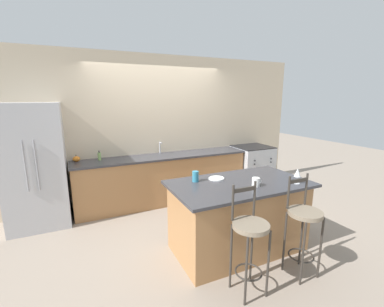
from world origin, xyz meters
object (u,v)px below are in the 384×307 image
object	(u,v)px
refrigerator	(35,166)
coffee_mug	(256,182)
bar_stool_far	(304,223)
dinner_plate	(216,178)
tumbler_cup	(195,176)
bar_stool_near	(250,237)
wine_glass	(298,173)
soap_bottle	(99,156)
oven_range	(252,167)
pumpkin_decoration	(76,159)

from	to	relation	value
refrigerator	coffee_mug	world-z (taller)	refrigerator
bar_stool_far	dinner_plate	xyz separation A→B (m)	(-0.54, 0.95, 0.30)
bar_stool_far	tumbler_cup	bearing A→B (deg)	130.68
coffee_mug	refrigerator	bearing A→B (deg)	140.98
bar_stool_near	dinner_plate	bearing A→B (deg)	80.47
bar_stool_far	coffee_mug	size ratio (longest dim) A/B	8.89
bar_stool_far	wine_glass	bearing A→B (deg)	55.18
bar_stool_near	coffee_mug	distance (m)	0.75
bar_stool_near	soap_bottle	size ratio (longest dim) A/B	6.98
oven_range	soap_bottle	xyz separation A→B (m)	(-3.07, 0.17, 0.50)
dinner_plate	tumbler_cup	bearing A→B (deg)	175.80
wine_glass	tumbler_cup	world-z (taller)	wine_glass
oven_range	wine_glass	bearing A→B (deg)	-114.83
refrigerator	soap_bottle	bearing A→B (deg)	10.23
bar_stool_far	pumpkin_decoration	size ratio (longest dim) A/B	9.62
refrigerator	wine_glass	size ratio (longest dim) A/B	10.01
bar_stool_far	dinner_plate	size ratio (longest dim) A/B	5.49
dinner_plate	bar_stool_near	bearing A→B (deg)	-99.53
bar_stool_near	coffee_mug	world-z (taller)	bar_stool_near
refrigerator	wine_glass	world-z (taller)	refrigerator
dinner_plate	coffee_mug	world-z (taller)	coffee_mug
bar_stool_far	dinner_plate	distance (m)	1.13
tumbler_cup	pumpkin_decoration	size ratio (longest dim) A/B	1.14
bar_stool_near	dinner_plate	world-z (taller)	bar_stool_near
bar_stool_far	pumpkin_decoration	distance (m)	3.51
dinner_plate	wine_glass	xyz separation A→B (m)	(0.81, -0.56, 0.12)
oven_range	bar_stool_near	distance (m)	3.18
pumpkin_decoration	soap_bottle	distance (m)	0.36
tumbler_cup	coffee_mug	bearing A→B (deg)	-38.27
oven_range	coffee_mug	size ratio (longest dim) A/B	7.29
tumbler_cup	pumpkin_decoration	xyz separation A→B (m)	(-1.34, 1.77, -0.03)
oven_range	bar_stool_far	distance (m)	2.82
coffee_mug	tumbler_cup	world-z (taller)	tumbler_cup
oven_range	dinner_plate	world-z (taller)	dinner_plate
bar_stool_near	wine_glass	size ratio (longest dim) A/B	6.02
bar_stool_near	bar_stool_far	world-z (taller)	same
wine_glass	tumbler_cup	xyz separation A→B (m)	(-1.10, 0.58, -0.07)
wine_glass	refrigerator	bearing A→B (deg)	144.53
refrigerator	bar_stool_near	xyz separation A→B (m)	(2.04, -2.50, -0.32)
refrigerator	tumbler_cup	size ratio (longest dim) A/B	14.01
oven_range	bar_stool_far	size ratio (longest dim) A/B	0.82
refrigerator	soap_bottle	size ratio (longest dim) A/B	11.60
bar_stool_far	soap_bottle	size ratio (longest dim) A/B	6.98
refrigerator	bar_stool_far	world-z (taller)	refrigerator
refrigerator	bar_stool_far	distance (m)	3.73
wine_glass	pumpkin_decoration	world-z (taller)	wine_glass
refrigerator	tumbler_cup	world-z (taller)	refrigerator
wine_glass	soap_bottle	bearing A→B (deg)	132.03
soap_bottle	bar_stool_far	bearing A→B (deg)	-56.03
refrigerator	wine_glass	bearing A→B (deg)	-35.47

